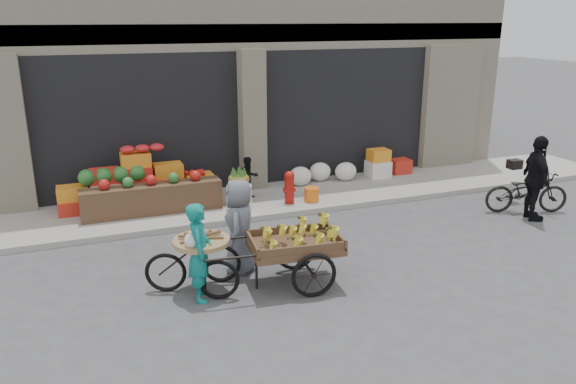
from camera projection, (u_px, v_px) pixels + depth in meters
name	position (u px, v px, depth m)	size (l,w,h in m)	color
ground	(350.00, 279.00, 8.82)	(80.00, 80.00, 0.00)	#424244
sidewalk	(266.00, 200.00, 12.45)	(18.00, 2.20, 0.12)	gray
building	(216.00, 39.00, 14.97)	(14.00, 6.45, 7.00)	beige
fruit_display	(148.00, 182.00, 11.67)	(3.10, 1.12, 1.24)	red
pineapple_bin	(239.00, 197.00, 11.66)	(0.52, 0.52, 0.50)	silver
fire_hydrant	(289.00, 186.00, 11.95)	(0.22, 0.22, 0.71)	#A5140F
orange_bucket	(312.00, 194.00, 12.15)	(0.32, 0.32, 0.30)	orange
right_bay_goods	(358.00, 168.00, 13.78)	(3.35, 0.60, 0.70)	silver
seated_person	(249.00, 178.00, 12.26)	(0.45, 0.35, 0.93)	black
banana_cart	(292.00, 242.00, 8.46)	(2.40, 1.17, 0.97)	brown
vendor_woman	(200.00, 252.00, 8.01)	(0.54, 0.35, 1.47)	#0F756F
tricycle_cart	(201.00, 256.00, 8.29)	(1.45, 1.06, 0.95)	#9E7F51
vendor_grey	(240.00, 226.00, 8.92)	(0.75, 0.49, 1.53)	slate
bicycle	(527.00, 192.00, 11.74)	(0.60, 1.72, 0.90)	black
cyclist	(536.00, 179.00, 11.19)	(1.01, 0.42, 1.73)	black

